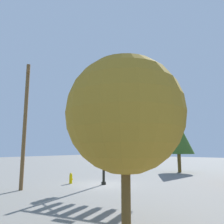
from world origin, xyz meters
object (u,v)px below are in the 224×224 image
at_px(utility_pole, 25,122).
at_px(tree_near, 125,114).
at_px(signal_pole_assembly, 125,123).
at_px(fire_hydrant, 71,178).
at_px(tree_mid, 178,137).

distance_m(utility_pole, tree_near, 10.07).
bearing_deg(signal_pole_assembly, utility_pole, -129.77).
height_order(signal_pole_assembly, utility_pole, utility_pole).
distance_m(fire_hydrant, tree_near, 11.66).
xyz_separation_m(utility_pole, tree_mid, (4.24, 17.56, -0.46)).
relative_size(utility_pole, tree_mid, 1.44).
height_order(utility_pole, tree_mid, utility_pole).
distance_m(signal_pole_assembly, utility_pole, 7.34).
distance_m(utility_pole, fire_hydrant, 5.78).
relative_size(fire_hydrant, tree_mid, 0.14).
bearing_deg(signal_pole_assembly, tree_near, -55.97).
xyz_separation_m(utility_pole, tree_near, (9.85, -2.00, -0.58)).
xyz_separation_m(utility_pole, fire_hydrant, (0.51, 3.98, -4.16)).
bearing_deg(tree_mid, utility_pole, -103.56).
distance_m(signal_pole_assembly, tree_near, 9.25).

